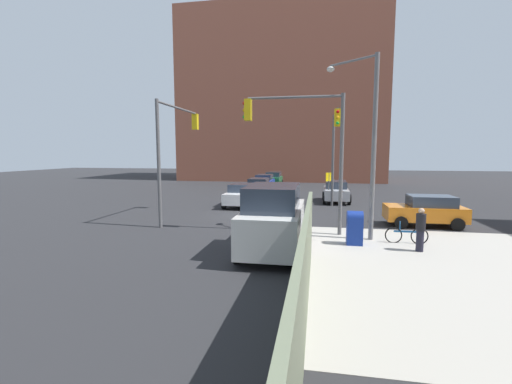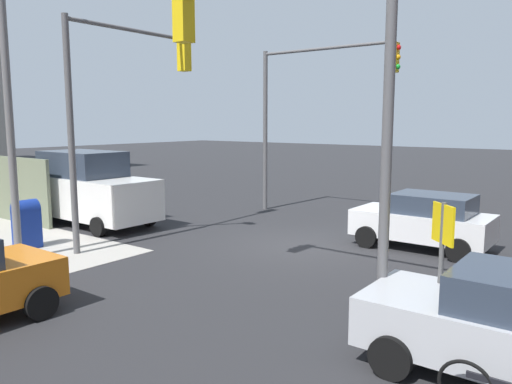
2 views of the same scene
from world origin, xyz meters
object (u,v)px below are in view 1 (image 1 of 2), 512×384
(van_white_delivery, at_px, (274,219))
(coupe_white, at_px, (241,195))
(coupe_silver, at_px, (336,191))
(sedan_green, at_px, (273,179))
(sedan_orange, at_px, (426,210))
(bicycle_at_crosswalk, at_px, (350,198))
(sedan_blue, at_px, (264,182))
(traffic_signal_se_corner, at_px, (176,138))
(traffic_signal_nw_corner, at_px, (335,141))
(mailbox_blue, at_px, (355,227))
(street_lamp_corner, at_px, (367,133))
(bicycle_leaning_on_fence, at_px, (406,235))
(hatchback_black, at_px, (258,187))
(traffic_signal_ne_corner, at_px, (303,137))
(pedestrian_crossing, at_px, (420,229))

(van_white_delivery, bearing_deg, coupe_white, -160.93)
(coupe_silver, distance_m, sedan_green, 13.95)
(sedan_orange, bearing_deg, van_white_delivery, -50.48)
(coupe_white, relative_size, bicycle_at_crosswalk, 2.19)
(sedan_green, height_order, sedan_blue, same)
(sedan_green, bearing_deg, traffic_signal_se_corner, -7.58)
(sedan_orange, bearing_deg, traffic_signal_nw_corner, -134.02)
(mailbox_blue, distance_m, coupe_white, 11.58)
(street_lamp_corner, distance_m, van_white_delivery, 5.76)
(traffic_signal_se_corner, bearing_deg, van_white_delivery, 49.13)
(traffic_signal_se_corner, height_order, bicycle_leaning_on_fence, traffic_signal_se_corner)
(van_white_delivery, bearing_deg, sedan_green, -172.64)
(coupe_silver, bearing_deg, sedan_orange, 26.07)
(traffic_signal_nw_corner, xyz_separation_m, bicycle_leaning_on_fence, (8.22, 2.70, -4.25))
(hatchback_black, bearing_deg, bicycle_at_crosswalk, 76.69)
(mailbox_blue, xyz_separation_m, hatchback_black, (-14.81, -6.65, 0.08))
(street_lamp_corner, bearing_deg, traffic_signal_se_corner, -104.97)
(traffic_signal_nw_corner, distance_m, van_white_delivery, 11.21)
(traffic_signal_ne_corner, relative_size, coupe_silver, 1.53)
(traffic_signal_se_corner, xyz_separation_m, sedan_green, (-21.35, 2.84, -3.81))
(traffic_signal_se_corner, bearing_deg, bicycle_leaning_on_fence, 74.20)
(coupe_white, height_order, bicycle_leaning_on_fence, coupe_white)
(mailbox_blue, bearing_deg, traffic_signal_ne_corner, -126.77)
(traffic_signal_ne_corner, height_order, hatchback_black, traffic_signal_ne_corner)
(traffic_signal_ne_corner, height_order, pedestrian_crossing, traffic_signal_ne_corner)
(sedan_blue, bearing_deg, bicycle_at_crosswalk, 47.74)
(traffic_signal_nw_corner, distance_m, street_lamp_corner, 7.66)
(traffic_signal_ne_corner, bearing_deg, street_lamp_corner, 80.49)
(traffic_signal_se_corner, height_order, mailbox_blue, traffic_signal_se_corner)
(sedan_green, bearing_deg, sedan_blue, -3.82)
(mailbox_blue, bearing_deg, traffic_signal_se_corner, -112.37)
(coupe_silver, xyz_separation_m, bicycle_at_crosswalk, (-0.07, 1.12, -0.50))
(sedan_blue, height_order, pedestrian_crossing, pedestrian_crossing)
(coupe_silver, relative_size, bicycle_at_crosswalk, 2.43)
(coupe_white, xyz_separation_m, van_white_delivery, (10.82, 3.74, 0.44))
(traffic_signal_nw_corner, bearing_deg, traffic_signal_se_corner, -61.38)
(coupe_silver, xyz_separation_m, sedan_orange, (8.50, 4.16, -0.00))
(sedan_orange, bearing_deg, hatchback_black, -134.15)
(pedestrian_crossing, distance_m, bicycle_leaning_on_fence, 1.33)
(traffic_signal_nw_corner, height_order, sedan_green, traffic_signal_nw_corner)
(bicycle_at_crosswalk, bearing_deg, mailbox_blue, -4.40)
(traffic_signal_nw_corner, relative_size, mailbox_blue, 4.55)
(coupe_silver, bearing_deg, bicycle_leaning_on_fence, 10.64)
(coupe_silver, relative_size, sedan_orange, 1.10)
(sedan_blue, bearing_deg, pedestrian_crossing, 24.24)
(coupe_silver, bearing_deg, sedan_blue, -136.84)
(street_lamp_corner, xyz_separation_m, coupe_silver, (-11.70, -0.63, -3.86))
(hatchback_black, distance_m, bicycle_at_crosswalk, 7.88)
(pedestrian_crossing, bearing_deg, van_white_delivery, 77.17)
(street_lamp_corner, relative_size, sedan_green, 1.94)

